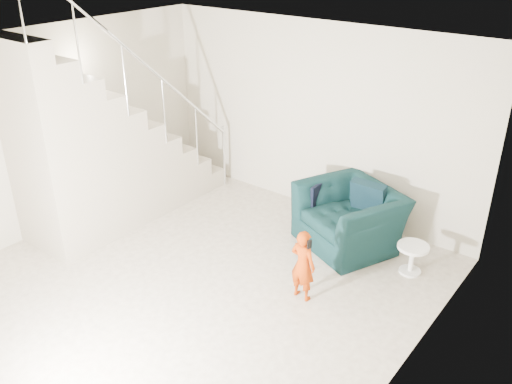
# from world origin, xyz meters

# --- Properties ---
(floor) EXTENTS (5.50, 5.50, 0.00)m
(floor) POSITION_xyz_m (0.00, 0.00, 0.00)
(floor) COLOR gray
(floor) RESTS_ON ground
(ceiling) EXTENTS (5.50, 5.50, 0.00)m
(ceiling) POSITION_xyz_m (0.00, 0.00, 2.70)
(ceiling) COLOR silver
(ceiling) RESTS_ON back_wall
(back_wall) EXTENTS (5.00, 0.00, 5.00)m
(back_wall) POSITION_xyz_m (0.00, 2.75, 1.35)
(back_wall) COLOR #BDB59A
(back_wall) RESTS_ON floor
(left_wall) EXTENTS (0.00, 5.50, 5.50)m
(left_wall) POSITION_xyz_m (-2.50, 0.00, 1.35)
(left_wall) COLOR #BDB59A
(left_wall) RESTS_ON floor
(right_wall) EXTENTS (0.00, 5.50, 5.50)m
(right_wall) POSITION_xyz_m (2.50, 0.00, 1.35)
(right_wall) COLOR #BDB59A
(right_wall) RESTS_ON floor
(armchair) EXTENTS (1.53, 1.45, 0.79)m
(armchair) POSITION_xyz_m (1.00, 2.08, 0.39)
(armchair) COLOR black
(armchair) RESTS_ON floor
(toddler) EXTENTS (0.32, 0.22, 0.86)m
(toddler) POSITION_xyz_m (1.15, 0.75, 0.43)
(toddler) COLOR #982D04
(toddler) RESTS_ON floor
(side_table) EXTENTS (0.38, 0.38, 0.38)m
(side_table) POSITION_xyz_m (1.92, 1.96, 0.25)
(side_table) COLOR white
(side_table) RESTS_ON floor
(staircase) EXTENTS (1.02, 3.03, 3.62)m
(staircase) POSITION_xyz_m (-2.00, 0.55, 0.95)
(staircase) COLOR #ADA089
(staircase) RESTS_ON floor
(cushion) EXTENTS (0.46, 0.22, 0.46)m
(cushion) POSITION_xyz_m (1.13, 2.31, 0.63)
(cushion) COLOR black
(cushion) RESTS_ON armchair
(throw) EXTENTS (0.04, 0.45, 0.50)m
(throw) POSITION_xyz_m (0.53, 2.12, 0.50)
(throw) COLOR black
(throw) RESTS_ON armchair
(phone) EXTENTS (0.04, 0.05, 0.10)m
(phone) POSITION_xyz_m (1.24, 0.72, 0.74)
(phone) COLOR black
(phone) RESTS_ON toddler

